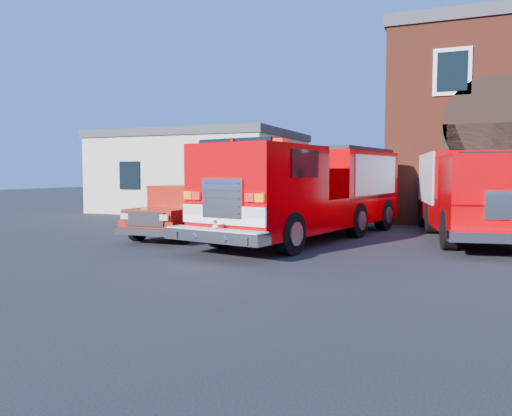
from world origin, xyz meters
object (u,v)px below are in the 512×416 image
at_px(side_building, 203,171).
at_px(pickup_truck, 187,212).
at_px(secondary_truck, 472,191).
at_px(fire_engine, 311,190).

xyz_separation_m(side_building, pickup_truck, (4.92, -10.32, -1.40)).
relative_size(pickup_truck, secondary_truck, 0.59).
relative_size(fire_engine, pickup_truck, 1.93).
bearing_deg(pickup_truck, secondary_truck, 19.31).
distance_m(side_building, fire_engine, 12.94).
distance_m(fire_engine, secondary_truck, 5.24).
relative_size(side_building, fire_engine, 1.00).
distance_m(side_building, pickup_truck, 11.51).
height_order(fire_engine, secondary_truck, fire_engine).
bearing_deg(secondary_truck, pickup_truck, -160.69).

